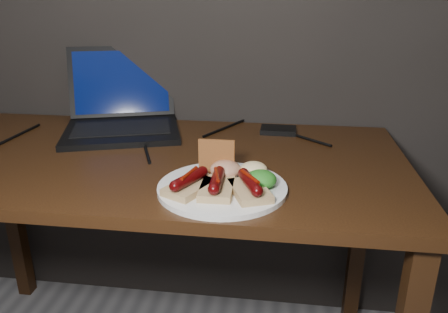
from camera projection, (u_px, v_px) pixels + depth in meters
name	position (u px, v px, depth m)	size (l,w,h in m)	color
desk	(148.00, 184.00, 1.22)	(1.40, 0.70, 0.75)	#38220E
laptop	(122.00, 113.00, 1.40)	(0.44, 0.46, 0.25)	black
hard_drive	(278.00, 130.00, 1.38)	(0.11, 0.07, 0.02)	black
desk_cables	(167.00, 137.00, 1.32)	(0.96, 0.43, 0.01)	black
plate	(222.00, 188.00, 0.98)	(0.29, 0.29, 0.01)	white
bread_sausage_left	(189.00, 183.00, 0.94)	(0.11, 0.13, 0.04)	tan
bread_sausage_center	(217.00, 185.00, 0.94)	(0.07, 0.12, 0.04)	tan
bread_sausage_right	(250.00, 187.00, 0.93)	(0.11, 0.13, 0.04)	tan
crispbread	(217.00, 157.00, 1.02)	(0.09, 0.01, 0.09)	#AB652F
salad_greens	(261.00, 179.00, 0.96)	(0.07, 0.07, 0.04)	#105115
salsa_mound	(225.00, 169.00, 1.01)	(0.07, 0.07, 0.04)	maroon
coleslaw_mound	(254.00, 170.00, 1.02)	(0.06, 0.06, 0.04)	#EBE6CB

